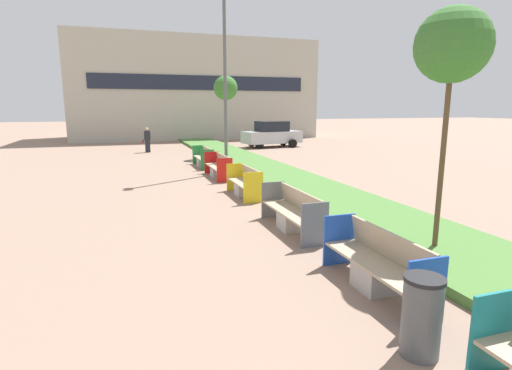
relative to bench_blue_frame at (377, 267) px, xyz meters
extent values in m
cube|color=#4C7A38|center=(2.26, 5.48, -0.28)|extent=(2.80, 120.00, 0.18)
cube|color=#B2AD9E|center=(3.06, 33.86, 4.07)|extent=(21.74, 8.57, 8.88)
cube|color=#1E2333|center=(3.06, 29.52, 4.51)|extent=(18.27, 0.08, 1.20)
cube|color=#197A7F|center=(-0.04, -2.12, 0.10)|extent=(0.62, 0.04, 0.94)
cube|color=#ADA8A0|center=(-0.04, 0.00, -0.17)|extent=(0.52, 0.60, 0.42)
cube|color=tan|center=(-0.04, 0.00, 0.06)|extent=(0.58, 2.20, 0.05)
cube|color=tan|center=(0.23, 0.00, 0.33)|extent=(0.14, 2.11, 0.48)
cube|color=blue|center=(-0.04, -1.12, 0.10)|extent=(0.62, 0.04, 0.94)
cube|color=blue|center=(-0.04, 1.12, 0.10)|extent=(0.62, 0.04, 0.94)
cube|color=#ADA8A0|center=(-0.04, 3.31, -0.17)|extent=(0.52, 0.60, 0.42)
cube|color=tan|center=(-0.04, 3.31, 0.06)|extent=(0.58, 2.39, 0.05)
cube|color=tan|center=(0.23, 3.31, 0.33)|extent=(0.14, 2.29, 0.48)
cube|color=slate|center=(-0.04, 2.09, 0.10)|extent=(0.62, 0.04, 0.94)
cube|color=slate|center=(-0.04, 4.52, 0.10)|extent=(0.62, 0.04, 0.94)
cube|color=#ADA8A0|center=(-0.04, 7.18, -0.17)|extent=(0.52, 0.60, 0.42)
cube|color=tan|center=(-0.04, 7.18, 0.06)|extent=(0.58, 1.97, 0.05)
cube|color=tan|center=(0.23, 7.18, 0.33)|extent=(0.14, 1.89, 0.48)
cube|color=yellow|center=(-0.04, 6.17, 0.10)|extent=(0.62, 0.04, 0.94)
cube|color=yellow|center=(-0.04, 8.18, 0.10)|extent=(0.62, 0.04, 0.94)
cube|color=#ADA8A0|center=(-0.04, 10.91, -0.17)|extent=(0.52, 0.60, 0.42)
cube|color=tan|center=(-0.04, 10.91, 0.06)|extent=(0.58, 2.36, 0.05)
cube|color=tan|center=(0.23, 10.91, 0.33)|extent=(0.14, 2.26, 0.48)
cube|color=red|center=(-0.04, 9.71, 0.10)|extent=(0.62, 0.04, 0.94)
cube|color=red|center=(-0.04, 12.10, 0.10)|extent=(0.62, 0.04, 0.94)
cube|color=#ADA8A0|center=(-0.04, 14.08, -0.17)|extent=(0.52, 0.60, 0.42)
cube|color=tan|center=(-0.04, 14.08, 0.06)|extent=(0.58, 2.18, 0.05)
cube|color=tan|center=(0.23, 14.08, 0.33)|extent=(0.14, 2.09, 0.48)
cube|color=#238C3D|center=(-0.04, 12.97, 0.10)|extent=(0.62, 0.04, 0.94)
cube|color=#238C3D|center=(-0.04, 15.19, 0.10)|extent=(0.62, 0.04, 0.94)
cylinder|color=#4C4F51|center=(-0.55, -1.62, 0.09)|extent=(0.44, 0.44, 0.92)
cylinder|color=black|center=(-0.55, -1.62, 0.57)|extent=(0.46, 0.46, 0.05)
cylinder|color=#56595B|center=(0.61, 12.01, 3.83)|extent=(0.14, 0.14, 8.41)
cylinder|color=brown|center=(2.02, 0.96, 1.42)|extent=(0.10, 0.10, 3.58)
sphere|color=#38702D|center=(2.02, 0.96, 3.57)|extent=(1.35, 1.35, 1.35)
cylinder|color=brown|center=(2.02, 17.51, 1.40)|extent=(0.10, 0.10, 3.54)
sphere|color=#38702D|center=(2.02, 17.51, 3.55)|extent=(1.36, 1.36, 1.36)
cube|color=#232633|center=(-2.18, 21.42, 0.01)|extent=(0.30, 0.22, 0.76)
cube|color=#232328|center=(-2.18, 21.42, 0.69)|extent=(0.38, 0.24, 0.61)
sphere|color=tan|center=(-2.18, 21.42, 1.10)|extent=(0.21, 0.21, 0.21)
cube|color=maroon|center=(-2.46, 21.42, 0.35)|extent=(0.12, 0.20, 0.18)
cube|color=#B7BABF|center=(6.60, 22.14, 0.35)|extent=(4.41, 2.35, 0.84)
cube|color=black|center=(6.60, 22.14, 1.13)|extent=(2.30, 1.84, 0.72)
cylinder|color=black|center=(7.86, 21.24, -0.07)|extent=(0.60, 0.20, 0.60)
cylinder|color=black|center=(7.86, 23.04, -0.07)|extent=(0.60, 0.20, 0.60)
cylinder|color=black|center=(5.34, 21.24, -0.07)|extent=(0.60, 0.20, 0.60)
cylinder|color=black|center=(5.34, 23.04, -0.07)|extent=(0.60, 0.20, 0.60)
camera|label=1|loc=(-3.70, -5.02, 2.48)|focal=28.00mm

